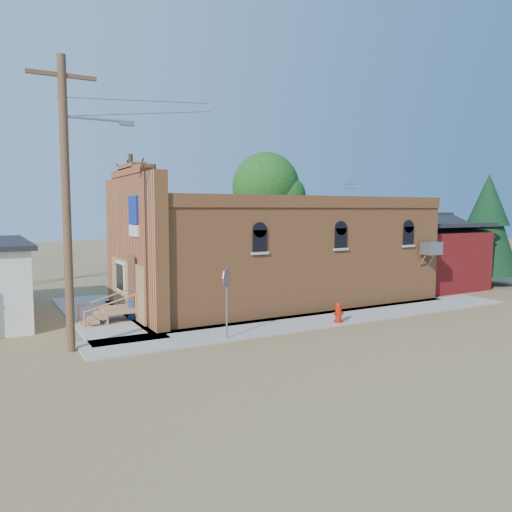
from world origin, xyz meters
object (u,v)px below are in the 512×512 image
fire_hydrant (338,312)px  stop_sign (227,284)px  trash_barrel (134,310)px  utility_pole (68,198)px  brick_bar (271,253)px

fire_hydrant → stop_sign: bearing=179.8°
stop_sign → trash_barrel: stop_sign is taller
fire_hydrant → stop_sign: size_ratio=0.33×
stop_sign → trash_barrel: (-1.91, 4.58, -1.49)m
utility_pole → trash_barrel: utility_pole is taller
fire_hydrant → trash_barrel: 8.10m
stop_sign → trash_barrel: size_ratio=3.34×
utility_pole → stop_sign: size_ratio=3.74×
stop_sign → fire_hydrant: bearing=-17.6°
utility_pole → fire_hydrant: utility_pole is taller
brick_bar → fire_hydrant: size_ratio=20.85×
brick_bar → trash_barrel: size_ratio=22.81×
utility_pole → fire_hydrant: bearing=-6.9°
utility_pole → fire_hydrant: 10.54m
fire_hydrant → stop_sign: stop_sign is taller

